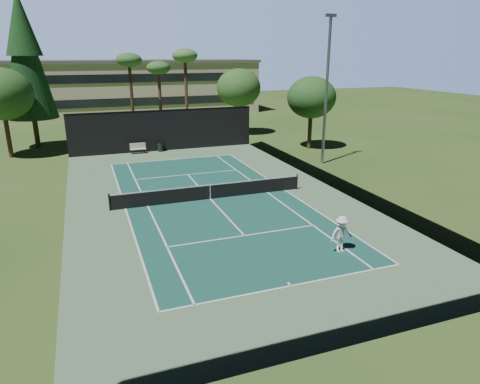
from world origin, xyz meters
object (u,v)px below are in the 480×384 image
object	(u,v)px
tennis_net	(210,191)
tennis_ball_b	(196,186)
tennis_ball_d	(152,187)
park_bench	(138,148)
tennis_ball_c	(248,188)
player	(342,234)
trash_bin	(160,147)
tennis_ball_a	(148,281)

from	to	relation	value
tennis_net	tennis_ball_b	world-z (taller)	tennis_net
tennis_ball_b	tennis_ball_d	bearing A→B (deg)	165.88
tennis_net	park_bench	size ratio (longest dim) A/B	8.60
tennis_net	tennis_ball_c	world-z (taller)	tennis_net
tennis_ball_d	tennis_net	bearing A→B (deg)	-50.62
tennis_ball_c	tennis_ball_d	world-z (taller)	tennis_ball_d
player	tennis_ball_c	distance (m)	11.15
tennis_ball_b	player	bearing A→B (deg)	-73.15
tennis_net	park_bench	xyz separation A→B (m)	(-2.70, 15.53, -0.01)
tennis_net	player	distance (m)	10.45
tennis_ball_b	tennis_ball_d	xyz separation A→B (m)	(-3.06, 0.77, -0.00)
trash_bin	tennis_ball_d	bearing A→B (deg)	-103.05
tennis_ball_b	tennis_net	bearing A→B (deg)	-86.97
tennis_net	tennis_ball_d	world-z (taller)	tennis_net
trash_bin	tennis_ball_a	bearing A→B (deg)	-101.25
player	tennis_ball_a	distance (m)	9.30
tennis_ball_d	tennis_ball_b	bearing A→B (deg)	-14.12
tennis_ball_b	trash_bin	distance (m)	12.51
tennis_net	tennis_ball_a	xyz separation A→B (m)	(-5.51, -9.47, -0.52)
park_bench	tennis_net	bearing A→B (deg)	-80.14
tennis_ball_a	tennis_ball_b	world-z (taller)	tennis_ball_a
tennis_ball_a	tennis_ball_b	size ratio (longest dim) A/B	1.05
tennis_ball_a	tennis_ball_d	distance (m)	13.60
player	park_bench	bearing A→B (deg)	104.72
tennis_ball_a	trash_bin	world-z (taller)	trash_bin
tennis_ball_b	tennis_ball_c	xyz separation A→B (m)	(3.36, -1.81, -0.00)
tennis_ball_a	tennis_ball_c	xyz separation A→B (m)	(8.70, 10.83, -0.01)
tennis_ball_d	park_bench	bearing A→B (deg)	87.39
tennis_ball_a	tennis_ball_c	world-z (taller)	tennis_ball_a
player	tennis_ball_d	size ratio (longest dim) A/B	28.36
player	tennis_ball_b	xyz separation A→B (m)	(-3.91, 12.91, -0.88)
tennis_ball_a	park_bench	bearing A→B (deg)	83.59
tennis_ball_c	trash_bin	xyz separation A→B (m)	(-3.70, 14.31, 0.45)
tennis_net	tennis_ball_c	xyz separation A→B (m)	(3.19, 1.36, -0.53)
player	tennis_ball_d	xyz separation A→B (m)	(-6.97, 13.68, -0.89)
tennis_ball_b	tennis_ball_c	world-z (taller)	tennis_ball_b
tennis_ball_c	tennis_ball_b	bearing A→B (deg)	151.70
player	tennis_ball_b	size ratio (longest dim) A/B	25.95
trash_bin	player	bearing A→B (deg)	-80.50
tennis_ball_a	tennis_ball_b	xyz separation A→B (m)	(5.34, 12.63, -0.00)
tennis_net	player	world-z (taller)	player
tennis_net	player	size ratio (longest dim) A/B	7.01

